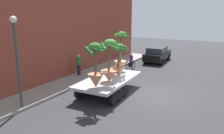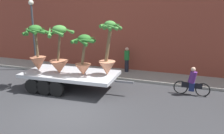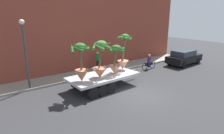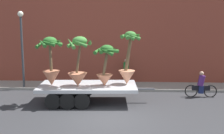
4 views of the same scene
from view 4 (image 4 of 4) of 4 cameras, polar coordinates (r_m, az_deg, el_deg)
ground_plane at (r=12.81m, az=-0.56°, el=-10.45°), size 60.00×60.00×0.00m
sidewalk at (r=18.64m, az=0.55°, el=-3.93°), size 24.00×2.20×0.15m
building_facade at (r=19.86m, az=0.76°, el=9.33°), size 24.00×1.20×8.71m
flatbed_trailer at (r=15.11m, az=-5.85°, el=-4.43°), size 6.24×2.79×0.98m
potted_palm_rear at (r=14.93m, az=-12.40°, el=0.95°), size 1.42×1.36×2.57m
potted_palm_middle at (r=14.95m, az=3.34°, el=1.08°), size 1.26×1.23×2.85m
potted_palm_front at (r=14.59m, az=-6.85°, el=0.52°), size 1.48×1.43×2.60m
potted_palm_extra at (r=14.54m, az=-1.31°, el=0.46°), size 1.35×1.32×2.16m
cyclist at (r=16.95m, az=17.74°, el=-3.65°), size 1.84×0.35×1.54m
pedestrian_near_gate at (r=18.87m, az=2.89°, el=-0.78°), size 0.36×0.36×1.71m
street_lamp at (r=18.58m, az=-17.97°, el=5.42°), size 0.36×0.36×4.83m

